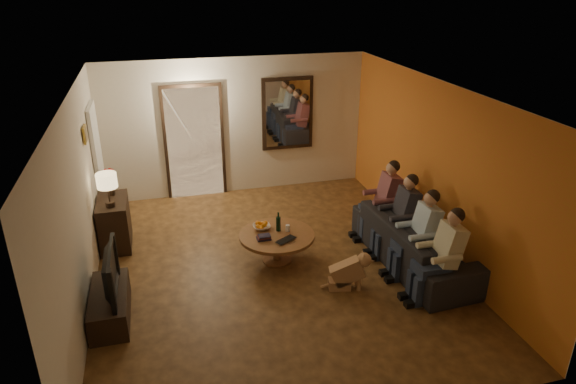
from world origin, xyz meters
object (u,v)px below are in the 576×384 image
object	(u,v)px
dresser	(115,223)
dog	(347,271)
sofa	(415,242)
person_a	(443,259)
coffee_table	(277,247)
bowl	(262,227)
person_c	(401,219)
person_d	(384,203)
tv	(105,273)
laptop	(288,241)
person_b	(420,237)
table_lamp	(108,190)
wine_bottle	(278,221)
tv_stand	(110,305)

from	to	relation	value
dresser	dog	xyz separation A→B (m)	(3.09, -2.10, -0.10)
sofa	person_a	size ratio (longest dim) A/B	1.99
dog	coffee_table	world-z (taller)	dog
coffee_table	bowl	bearing A→B (deg)	129.29
person_c	dresser	bearing A→B (deg)	161.24
sofa	person_d	world-z (taller)	person_d
tv	coffee_table	xyz separation A→B (m)	(2.34, 0.80, -0.43)
dresser	person_d	xyz separation A→B (m)	(4.20, -0.83, 0.22)
person_d	sofa	bearing A→B (deg)	-83.66
dog	tv	bearing A→B (deg)	-170.98
laptop	person_b	bearing A→B (deg)	-49.70
person_a	person_d	bearing A→B (deg)	90.00
dog	coffee_table	distance (m)	1.22
table_lamp	bowl	distance (m)	2.34
person_b	dresser	bearing A→B (deg)	154.23
dog	wine_bottle	world-z (taller)	wine_bottle
person_a	laptop	xyz separation A→B (m)	(-1.75, 1.20, -0.14)
tv	bowl	bearing A→B (deg)	-64.72
table_lamp	person_c	distance (m)	4.39
dresser	person_b	xyz separation A→B (m)	(4.20, -2.03, 0.22)
person_d	coffee_table	distance (m)	1.92
dresser	laptop	bearing A→B (deg)	-30.27
tv_stand	tv	distance (m)	0.47
coffee_table	tv_stand	bearing A→B (deg)	-161.11
dresser	tv	size ratio (longest dim) A/B	0.87
bowl	wine_bottle	world-z (taller)	wine_bottle
dog	bowl	xyz separation A→B (m)	(-0.93, 1.18, 0.20)
tv_stand	dog	xyz separation A→B (m)	(3.09, -0.16, 0.10)
coffee_table	bowl	xyz separation A→B (m)	(-0.18, 0.22, 0.26)
person_a	wine_bottle	size ratio (longest dim) A/B	3.87
sofa	dog	world-z (taller)	sofa
tv	person_d	size ratio (longest dim) A/B	0.83
tv	person_b	size ratio (longest dim) A/B	0.83
person_a	tv_stand	bearing A→B (deg)	170.83
table_lamp	person_c	xyz separation A→B (m)	(4.20, -1.21, -0.44)
tv	person_a	xyz separation A→B (m)	(4.20, -0.68, -0.05)
wine_bottle	laptop	distance (m)	0.41
person_d	wine_bottle	distance (m)	1.82
table_lamp	sofa	xyz separation A→B (m)	(4.30, -1.51, -0.69)
person_b	person_d	distance (m)	1.20
person_b	dog	world-z (taller)	person_b
person_b	bowl	distance (m)	2.32
person_d	wine_bottle	world-z (taller)	person_d
wine_bottle	tv_stand	bearing A→B (deg)	-159.36
dresser	tv	bearing A→B (deg)	-90.00
bowl	dog	bearing A→B (deg)	-51.68
table_lamp	dog	world-z (taller)	table_lamp
coffee_table	tv	bearing A→B (deg)	-161.11
dog	wine_bottle	bearing A→B (deg)	135.42
sofa	person_b	bearing A→B (deg)	158.66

